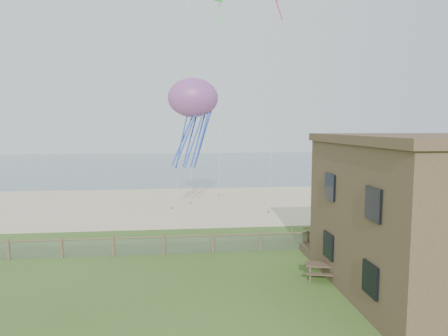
{
  "coord_description": "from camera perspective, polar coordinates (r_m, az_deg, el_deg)",
  "views": [
    {
      "loc": [
        -1.9,
        -17.92,
        7.77
      ],
      "look_at": [
        0.9,
        8.0,
        5.06
      ],
      "focal_mm": 32.0,
      "sensor_mm": 36.0,
      "label": 1
    }
  ],
  "objects": [
    {
      "name": "sand_beach",
      "position": [
        40.71,
        -3.4,
        -5.08
      ],
      "size": [
        72.0,
        20.0,
        0.02
      ],
      "primitive_type": "cube",
      "color": "#C6B08F",
      "rests_on": "ground"
    },
    {
      "name": "motel_deck",
      "position": [
        28.35,
        26.26,
        -10.08
      ],
      "size": [
        15.0,
        2.0,
        0.5
      ],
      "primitive_type": "cube",
      "color": "brown",
      "rests_on": "ground"
    },
    {
      "name": "chainlink_fence",
      "position": [
        25.05,
        -1.59,
        -10.82
      ],
      "size": [
        36.2,
        0.2,
        1.25
      ],
      "primitive_type": null,
      "color": "brown",
      "rests_on": "ground"
    },
    {
      "name": "octopus_kite",
      "position": [
        34.37,
        -4.42,
        6.55
      ],
      "size": [
        4.32,
        3.39,
        8.03
      ],
      "primitive_type": null,
      "rotation": [
        0.0,
        0.0,
        0.18
      ],
      "color": "#F93E27"
    },
    {
      "name": "ocean",
      "position": [
        84.3,
        -4.85,
        0.62
      ],
      "size": [
        160.0,
        68.0,
        0.02
      ],
      "primitive_type": "cube",
      "color": "slate",
      "rests_on": "ground"
    },
    {
      "name": "kite_green",
      "position": [
        42.08,
        -0.61,
        22.39
      ],
      "size": [
        2.09,
        2.26,
        2.97
      ],
      "primitive_type": null,
      "rotation": [
        0.44,
        0.0,
        0.6
      ],
      "color": "#39D63C"
    },
    {
      "name": "picnic_table",
      "position": [
        21.74,
        14.13,
        -14.06
      ],
      "size": [
        2.23,
        1.9,
        0.81
      ],
      "primitive_type": null,
      "rotation": [
        0.0,
        0.0,
        -0.27
      ],
      "color": "brown",
      "rests_on": "ground"
    },
    {
      "name": "ground",
      "position": [
        19.62,
        -0.12,
        -17.4
      ],
      "size": [
        160.0,
        160.0,
        0.0
      ],
      "primitive_type": "plane",
      "color": "#37591E",
      "rests_on": "ground"
    }
  ]
}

